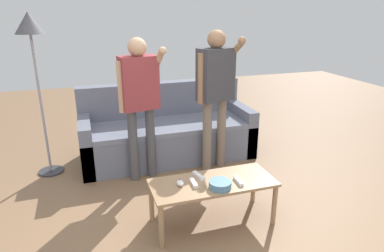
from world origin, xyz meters
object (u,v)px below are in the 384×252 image
at_px(floor_lamp, 31,39).
at_px(player_right, 216,85).
at_px(game_remote_wand_spare, 194,183).
at_px(coffee_table, 213,187).
at_px(game_remote_nunchuk, 180,183).
at_px(player_left, 140,94).
at_px(game_remote_wand_far, 238,181).
at_px(snack_bowl, 220,185).
at_px(game_remote_wand_near, 199,176).
at_px(couch, 167,133).

bearing_deg(floor_lamp, player_right, -14.32).
bearing_deg(game_remote_wand_spare, coffee_table, -0.81).
bearing_deg(game_remote_nunchuk, player_left, 97.91).
distance_m(game_remote_wand_far, game_remote_wand_spare, 0.39).
bearing_deg(game_remote_wand_far, player_right, 78.99).
height_order(snack_bowl, game_remote_wand_far, snack_bowl).
height_order(floor_lamp, game_remote_wand_near, floor_lamp).
relative_size(floor_lamp, game_remote_wand_spare, 11.83).
bearing_deg(coffee_table, game_remote_nunchuk, 175.44).
height_order(game_remote_nunchuk, game_remote_wand_spare, game_remote_nunchuk).
xyz_separation_m(coffee_table, game_remote_nunchuk, (-0.29, 0.02, 0.08)).
bearing_deg(player_left, game_remote_wand_far, -60.52).
distance_m(floor_lamp, game_remote_wand_spare, 2.27).
xyz_separation_m(game_remote_wand_far, game_remote_wand_spare, (-0.38, 0.09, 0.00)).
xyz_separation_m(snack_bowl, game_remote_wand_spare, (-0.20, 0.12, -0.01)).
bearing_deg(player_left, game_remote_wand_spare, -76.19).
bearing_deg(player_right, coffee_table, -112.26).
bearing_deg(player_right, floor_lamp, 165.68).
bearing_deg(player_left, game_remote_wand_near, -70.04).
distance_m(player_right, player_left, 0.86).
distance_m(floor_lamp, game_remote_wand_far, 2.55).
xyz_separation_m(couch, game_remote_wand_far, (0.23, -1.65, 0.11)).
distance_m(snack_bowl, floor_lamp, 2.45).
relative_size(floor_lamp, game_remote_wand_far, 11.36).
xyz_separation_m(game_remote_wand_near, game_remote_wand_far, (0.30, -0.19, 0.00)).
xyz_separation_m(couch, game_remote_wand_near, (-0.06, -1.45, 0.11)).
relative_size(snack_bowl, game_remote_wand_spare, 1.25).
relative_size(game_remote_nunchuk, game_remote_wand_spare, 0.58).
height_order(game_remote_nunchuk, game_remote_wand_near, game_remote_nunchuk).
bearing_deg(game_remote_wand_near, couch, 87.48).
bearing_deg(player_right, game_remote_wand_near, -119.26).
relative_size(snack_bowl, player_left, 0.12).
bearing_deg(game_remote_wand_near, snack_bowl, -63.88).
relative_size(snack_bowl, game_remote_wand_near, 1.13).
relative_size(couch, game_remote_nunchuk, 24.34).
height_order(snack_bowl, game_remote_nunchuk, snack_bowl).
relative_size(couch, game_remote_wand_spare, 14.02).
bearing_deg(coffee_table, player_right, 67.74).
height_order(couch, game_remote_nunchuk, couch).
bearing_deg(game_remote_wand_near, player_right, 60.74).
xyz_separation_m(game_remote_nunchuk, game_remote_wand_spare, (0.11, -0.02, -0.01)).
relative_size(couch, game_remote_wand_near, 12.72).
bearing_deg(game_remote_wand_near, coffee_table, -49.98).
height_order(floor_lamp, game_remote_wand_spare, floor_lamp).
relative_size(player_right, game_remote_wand_far, 10.20).
bearing_deg(game_remote_wand_far, game_remote_nunchuk, 167.96).
bearing_deg(snack_bowl, game_remote_wand_far, 10.82).
xyz_separation_m(couch, game_remote_wand_spare, (-0.15, -1.56, 0.11)).
distance_m(couch, game_remote_wand_spare, 1.57).
relative_size(couch, floor_lamp, 1.19).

